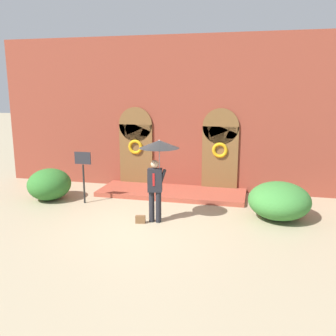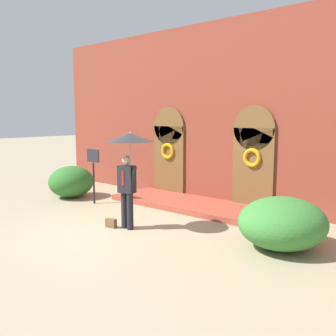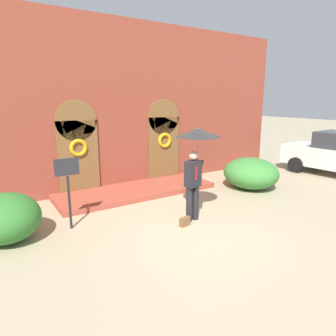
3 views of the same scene
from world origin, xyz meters
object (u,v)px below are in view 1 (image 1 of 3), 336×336
person_with_umbrella (158,156)px  handbag (140,219)px  shrub_right (279,201)px  sign_post (83,169)px  shrub_left (49,184)px

person_with_umbrella → handbag: person_with_umbrella is taller
person_with_umbrella → shrub_right: bearing=19.4°
sign_post → shrub_left: size_ratio=1.12×
shrub_left → person_with_umbrella: bearing=-16.8°
sign_post → shrub_right: size_ratio=0.89×
handbag → sign_post: 2.95m
sign_post → shrub_right: 6.23m
person_with_umbrella → shrub_right: person_with_umbrella is taller
sign_post → shrub_right: sign_post is taller
shrub_left → sign_post: bearing=-4.0°
handbag → person_with_umbrella: bearing=10.9°
person_with_umbrella → shrub_right: (3.34, 1.17, -1.38)m
sign_post → shrub_left: 1.48m
person_with_umbrella → shrub_left: size_ratio=1.54×
handbag → shrub_right: bearing=7.9°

